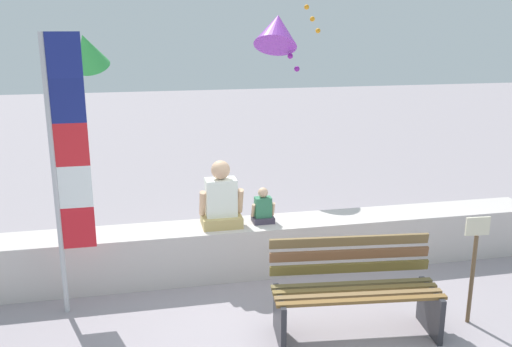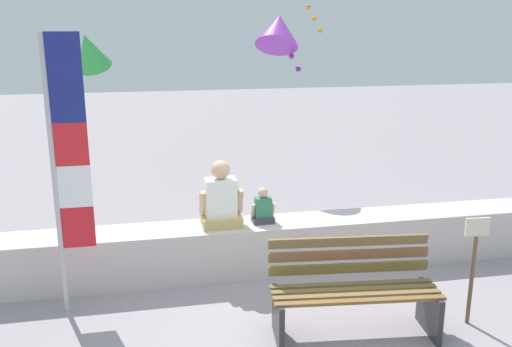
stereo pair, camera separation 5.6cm
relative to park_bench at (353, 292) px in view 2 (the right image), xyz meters
name	(u,v)px [view 2 (the right image)]	position (x,y,z in m)	size (l,w,h in m)	color
ground_plane	(298,324)	(-0.47, 0.23, -0.41)	(40.00, 40.00, 0.00)	gray
seawall_ledge	(269,246)	(-0.47, 1.53, -0.11)	(6.75, 0.56, 0.60)	beige
park_bench	(353,292)	(0.00, 0.00, 0.00)	(1.62, 0.77, 0.88)	brown
person_adult	(221,200)	(-1.03, 1.54, 0.49)	(0.50, 0.37, 0.77)	tan
person_child	(263,209)	(-0.54, 1.54, 0.35)	(0.28, 0.20, 0.42)	#3C3648
flag_banner	(65,159)	(-2.62, 0.96, 1.19)	(0.37, 0.05, 2.79)	#B7B7BC
kite_green	(89,51)	(-2.60, 4.31, 2.05)	(0.78, 0.87, 0.94)	green
kite_purple	(278,30)	(0.09, 3.48, 2.35)	(0.88, 0.97, 0.95)	purple
sign_post	(474,261)	(1.18, -0.08, 0.25)	(0.24, 0.04, 1.10)	brown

